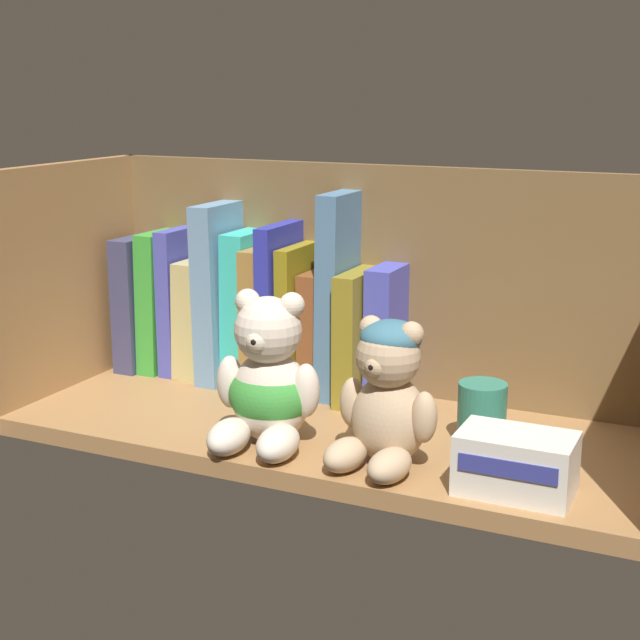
# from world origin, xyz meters

# --- Properties ---
(shelf_board) EXTENTS (0.72, 0.28, 0.02)m
(shelf_board) POSITION_xyz_m (0.00, 0.00, 0.01)
(shelf_board) COLOR #9E7042
(shelf_board) RESTS_ON ground
(shelf_back_panel) EXTENTS (0.74, 0.01, 0.30)m
(shelf_back_panel) POSITION_xyz_m (0.00, 0.14, 0.15)
(shelf_back_panel) COLOR brown
(shelf_back_panel) RESTS_ON ground
(shelf_side_panel_left) EXTENTS (0.02, 0.30, 0.30)m
(shelf_side_panel_left) POSITION_xyz_m (-0.37, 0.00, 0.15)
(shelf_side_panel_left) COLOR #9E7042
(shelf_side_panel_left) RESTS_ON ground
(book_0) EXTENTS (0.03, 0.12, 0.18)m
(book_0) POSITION_xyz_m (-0.33, 0.12, 0.11)
(book_0) COLOR #38395E
(book_0) RESTS_ON shelf_board
(book_1) EXTENTS (0.03, 0.11, 0.19)m
(book_1) POSITION_xyz_m (-0.30, 0.12, 0.11)
(book_1) COLOR green
(book_1) RESTS_ON shelf_board
(book_2) EXTENTS (0.02, 0.10, 0.19)m
(book_2) POSITION_xyz_m (-0.27, 0.12, 0.11)
(book_2) COLOR #4549AF
(book_2) RESTS_ON shelf_board
(book_3) EXTENTS (0.04, 0.11, 0.15)m
(book_3) POSITION_xyz_m (-0.24, 0.12, 0.10)
(book_3) COLOR tan
(book_3) RESTS_ON shelf_board
(book_4) EXTENTS (0.03, 0.13, 0.23)m
(book_4) POSITION_xyz_m (-0.20, 0.12, 0.13)
(book_4) COLOR #648DB3
(book_4) RESTS_ON shelf_board
(book_5) EXTENTS (0.03, 0.10, 0.19)m
(book_5) POSITION_xyz_m (-0.17, 0.12, 0.12)
(book_5) COLOR #36C4B3
(book_5) RESTS_ON shelf_board
(book_6) EXTENTS (0.03, 0.13, 0.18)m
(book_6) POSITION_xyz_m (-0.14, 0.12, 0.11)
(book_6) COLOR olive
(book_6) RESTS_ON shelf_board
(book_7) EXTENTS (0.02, 0.15, 0.21)m
(book_7) POSITION_xyz_m (-0.11, 0.12, 0.12)
(book_7) COLOR #2B30AB
(book_7) RESTS_ON shelf_board
(book_8) EXTENTS (0.02, 0.13, 0.18)m
(book_8) POSITION_xyz_m (-0.09, 0.12, 0.11)
(book_8) COLOR olive
(book_8) RESTS_ON shelf_board
(book_9) EXTENTS (0.02, 0.10, 0.15)m
(book_9) POSITION_xyz_m (-0.07, 0.12, 0.10)
(book_9) COLOR brown
(book_9) RESTS_ON shelf_board
(book_10) EXTENTS (0.03, 0.11, 0.25)m
(book_10) POSITION_xyz_m (-0.04, 0.12, 0.14)
(book_10) COLOR teal
(book_10) RESTS_ON shelf_board
(book_11) EXTENTS (0.03, 0.14, 0.16)m
(book_11) POSITION_xyz_m (-0.01, 0.12, 0.10)
(book_11) COLOR olive
(book_11) RESTS_ON shelf_board
(book_12) EXTENTS (0.03, 0.09, 0.16)m
(book_12) POSITION_xyz_m (0.02, 0.12, 0.10)
(book_12) COLOR #474BBD
(book_12) RESTS_ON shelf_board
(teddy_bear_larger) EXTENTS (0.12, 0.13, 0.16)m
(teddy_bear_larger) POSITION_xyz_m (-0.04, -0.07, 0.08)
(teddy_bear_larger) COLOR beige
(teddy_bear_larger) RESTS_ON shelf_board
(teddy_bear_smaller) EXTENTS (0.11, 0.11, 0.15)m
(teddy_bear_smaller) POSITION_xyz_m (0.09, -0.08, 0.09)
(teddy_bear_smaller) COLOR tan
(teddy_bear_smaller) RESTS_ON shelf_board
(pillar_candle) EXTENTS (0.05, 0.05, 0.07)m
(pillar_candle) POSITION_xyz_m (0.16, 0.01, 0.05)
(pillar_candle) COLOR #2D7A66
(pillar_candle) RESTS_ON shelf_board
(small_product_box) EXTENTS (0.11, 0.07, 0.06)m
(small_product_box) POSITION_xyz_m (0.23, -0.09, 0.05)
(small_product_box) COLOR silver
(small_product_box) RESTS_ON shelf_board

